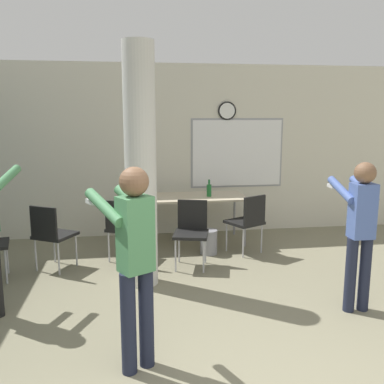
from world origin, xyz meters
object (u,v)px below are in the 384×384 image
(chair_table_front, at_px, (191,229))
(person_playing_front, at_px, (134,253))
(chair_near_pillar, at_px, (51,232))
(folding_table, at_px, (186,199))
(chair_table_left, at_px, (124,225))
(person_playing_side, at_px, (360,225))
(bottle_on_table, at_px, (209,190))
(chair_table_right, at_px, (248,219))

(chair_table_front, xyz_separation_m, person_playing_front, (-0.78, -2.25, 0.45))
(chair_table_front, distance_m, chair_near_pillar, 1.81)
(chair_table_front, bearing_deg, folding_table, 85.96)
(person_playing_front, bearing_deg, chair_table_front, 70.91)
(chair_near_pillar, height_order, person_playing_front, person_playing_front)
(folding_table, bearing_deg, chair_table_front, -94.04)
(chair_table_left, xyz_separation_m, person_playing_front, (0.11, -2.56, 0.45))
(chair_table_front, height_order, person_playing_side, person_playing_side)
(bottle_on_table, xyz_separation_m, chair_table_right, (0.46, -0.59, -0.33))
(person_playing_front, xyz_separation_m, person_playing_side, (2.26, 0.71, -0.05))
(bottle_on_table, distance_m, person_playing_front, 3.43)
(chair_table_right, relative_size, person_playing_side, 0.56)
(folding_table, xyz_separation_m, person_playing_front, (-0.85, -3.28, 0.26))
(folding_table, bearing_deg, chair_table_left, -142.99)
(folding_table, bearing_deg, person_playing_side, -61.22)
(bottle_on_table, distance_m, person_playing_side, 2.73)
(folding_table, height_order, bottle_on_table, bottle_on_table)
(chair_table_left, distance_m, person_playing_side, 3.04)
(chair_table_right, bearing_deg, bottle_on_table, 127.83)
(folding_table, relative_size, bottle_on_table, 6.96)
(chair_table_left, xyz_separation_m, person_playing_side, (2.37, -1.85, 0.40))
(bottle_on_table, bearing_deg, person_playing_front, -110.40)
(person_playing_side, bearing_deg, chair_near_pillar, 153.60)
(chair_near_pillar, xyz_separation_m, person_playing_side, (3.29, -1.63, 0.40))
(chair_near_pillar, bearing_deg, folding_table, 26.60)
(person_playing_front, bearing_deg, chair_near_pillar, 113.67)
(chair_table_left, height_order, person_playing_front, person_playing_front)
(chair_table_left, bearing_deg, bottle_on_table, 26.82)
(chair_table_front, relative_size, chair_near_pillar, 1.00)
(chair_table_left, distance_m, chair_table_front, 0.94)
(folding_table, distance_m, chair_near_pillar, 2.11)
(chair_table_right, bearing_deg, person_playing_front, -122.19)
(chair_table_right, xyz_separation_m, person_playing_side, (0.61, -1.92, 0.40))
(bottle_on_table, bearing_deg, chair_table_right, -52.17)
(folding_table, height_order, person_playing_side, person_playing_side)
(bottle_on_table, bearing_deg, folding_table, 169.58)
(person_playing_front, bearing_deg, chair_table_left, 92.47)
(chair_near_pillar, distance_m, person_playing_side, 3.69)
(chair_table_right, height_order, chair_table_front, same)
(chair_near_pillar, distance_m, person_playing_front, 2.59)
(folding_table, relative_size, chair_table_right, 2.10)
(chair_table_left, bearing_deg, person_playing_side, -37.92)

